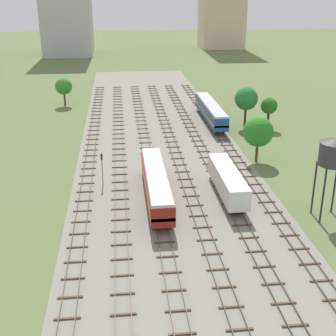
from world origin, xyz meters
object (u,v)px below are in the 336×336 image
at_px(freight_boxcar_centre_right_near, 228,180).
at_px(water_tower, 334,153).
at_px(diesel_railcar_centre_left_nearest, 156,183).
at_px(passenger_coach_right_mid, 211,110).
at_px(signal_post_nearest, 102,165).

xyz_separation_m(freight_boxcar_centre_right_near, water_tower, (11.05, -7.37, 6.19)).
height_order(diesel_railcar_centre_left_nearest, freight_boxcar_centre_right_near, diesel_railcar_centre_left_nearest).
bearing_deg(freight_boxcar_centre_right_near, water_tower, -33.70).
bearing_deg(freight_boxcar_centre_right_near, diesel_railcar_centre_left_nearest, -179.65).
bearing_deg(diesel_railcar_centre_left_nearest, water_tower, -19.28).
distance_m(passenger_coach_right_mid, water_tower, 45.45).
relative_size(freight_boxcar_centre_right_near, passenger_coach_right_mid, 0.64).
height_order(diesel_railcar_centre_left_nearest, water_tower, water_tower).
height_order(diesel_railcar_centre_left_nearest, passenger_coach_right_mid, same).
xyz_separation_m(diesel_railcar_centre_left_nearest, passenger_coach_right_mid, (14.75, 37.32, 0.02)).
distance_m(diesel_railcar_centre_left_nearest, signal_post_nearest, 9.68).
distance_m(diesel_railcar_centre_left_nearest, passenger_coach_right_mid, 40.13).
distance_m(freight_boxcar_centre_right_near, water_tower, 14.65).
bearing_deg(diesel_railcar_centre_left_nearest, signal_post_nearest, 139.71).
bearing_deg(freight_boxcar_centre_right_near, passenger_coach_right_mid, 82.49).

